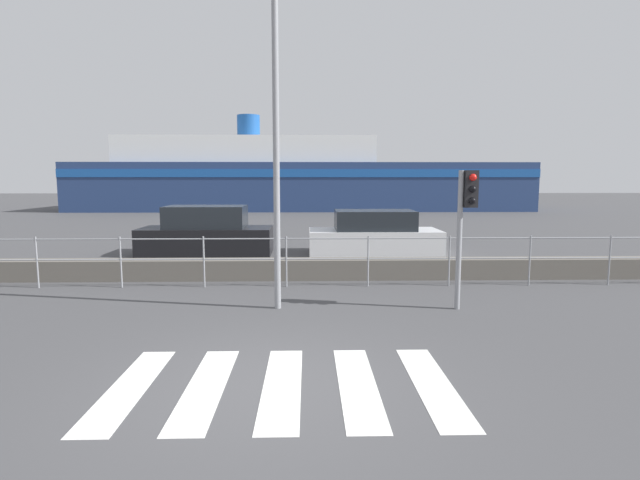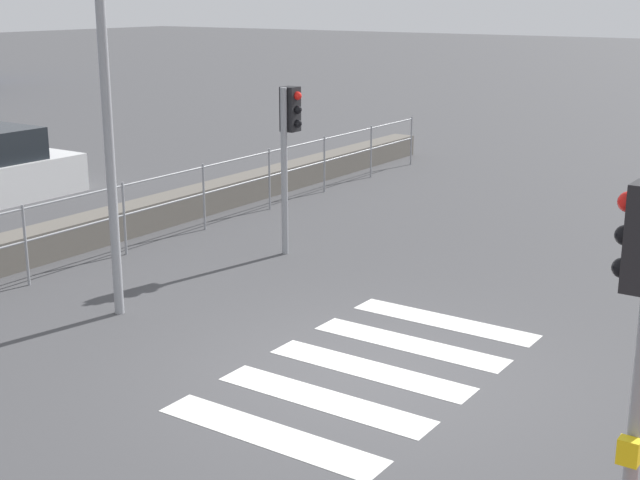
{
  "view_description": "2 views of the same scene",
  "coord_description": "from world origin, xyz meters",
  "px_view_note": "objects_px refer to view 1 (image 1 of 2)",
  "views": [
    {
      "loc": [
        0.49,
        -5.68,
        2.44
      ],
      "look_at": [
        0.68,
        2.0,
        1.5
      ],
      "focal_mm": 28.0,
      "sensor_mm": 36.0,
      "label": 1
    },
    {
      "loc": [
        -7.55,
        -4.6,
        3.94
      ],
      "look_at": [
        0.68,
        1.0,
        1.2
      ],
      "focal_mm": 50.0,
      "sensor_mm": 36.0,
      "label": 2
    }
  ],
  "objects_px": {
    "traffic_light_far": "(466,208)",
    "parked_car_white": "(374,235)",
    "streetlamp": "(275,82)",
    "parked_car_black": "(207,233)",
    "ferry_boat": "(291,179)"
  },
  "relations": [
    {
      "from": "traffic_light_far",
      "to": "parked_car_black",
      "type": "relative_size",
      "value": 0.61
    },
    {
      "from": "parked_car_black",
      "to": "ferry_boat",
      "type": "bearing_deg",
      "value": 85.36
    },
    {
      "from": "traffic_light_far",
      "to": "parked_car_black",
      "type": "bearing_deg",
      "value": 131.04
    },
    {
      "from": "ferry_boat",
      "to": "parked_car_black",
      "type": "distance_m",
      "value": 24.49
    },
    {
      "from": "traffic_light_far",
      "to": "parked_car_white",
      "type": "relative_size",
      "value": 0.61
    },
    {
      "from": "parked_car_black",
      "to": "streetlamp",
      "type": "bearing_deg",
      "value": -69.26
    },
    {
      "from": "ferry_boat",
      "to": "parked_car_white",
      "type": "height_order",
      "value": "ferry_boat"
    },
    {
      "from": "streetlamp",
      "to": "parked_car_white",
      "type": "relative_size",
      "value": 1.58
    },
    {
      "from": "traffic_light_far",
      "to": "streetlamp",
      "type": "height_order",
      "value": "streetlamp"
    },
    {
      "from": "traffic_light_far",
      "to": "streetlamp",
      "type": "relative_size",
      "value": 0.39
    },
    {
      "from": "streetlamp",
      "to": "parked_car_black",
      "type": "height_order",
      "value": "streetlamp"
    },
    {
      "from": "parked_car_black",
      "to": "parked_car_white",
      "type": "distance_m",
      "value": 5.5
    },
    {
      "from": "streetlamp",
      "to": "ferry_boat",
      "type": "relative_size",
      "value": 0.19
    },
    {
      "from": "streetlamp",
      "to": "parked_car_white",
      "type": "height_order",
      "value": "streetlamp"
    },
    {
      "from": "streetlamp",
      "to": "parked_car_black",
      "type": "bearing_deg",
      "value": 110.74
    }
  ]
}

